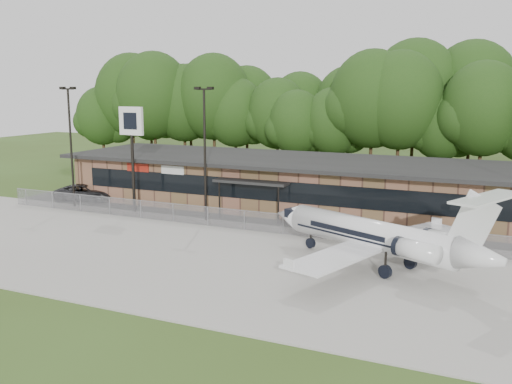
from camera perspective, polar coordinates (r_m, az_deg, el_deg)
The scene contains 11 objects.
ground at distance 28.42m, azimuth -12.64°, elevation -10.88°, with size 160.00×160.00×0.00m, color #354819.
apron at distance 34.74m, azimuth -4.68°, elevation -6.61°, with size 64.00×18.00×0.08m, color #9E9B93.
parking_lot at distance 44.79m, azimuth 2.46°, elevation -2.69°, with size 50.00×9.00×0.06m, color #383835.
terminal at distance 48.44m, azimuth 4.44°, elevation 0.88°, with size 41.00×11.65×4.30m.
fence at distance 40.59m, azimuth 0.10°, elevation -2.98°, with size 46.00×0.04×1.52m.
treeline at distance 65.10m, azimuth 9.99°, elevation 7.93°, with size 72.00×12.00×15.00m, color black, non-canonical shape.
light_pole_left at distance 50.92m, azimuth -18.05°, elevation 5.18°, with size 1.55×0.30×10.23m.
light_pole_mid at distance 43.28m, azimuth -5.15°, elevation 4.81°, with size 1.55×0.30×10.23m.
business_jet at distance 32.96m, azimuth 12.12°, elevation -4.44°, with size 15.17×13.53×5.24m.
suv at distance 53.96m, azimuth -16.62°, elevation -0.05°, with size 2.56×5.54×1.54m, color #2E2E30.
pole_sign at distance 47.23m, azimuth -12.34°, elevation 5.87°, with size 2.28×0.39×8.66m.
Camera 1 is at (16.19, -21.00, 10.23)m, focal length 40.00 mm.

